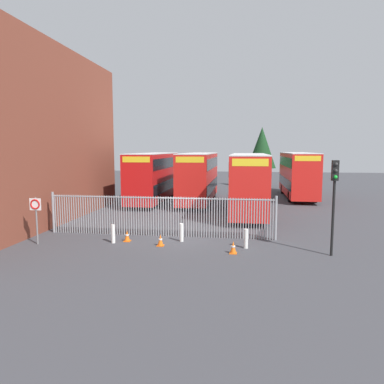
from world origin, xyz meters
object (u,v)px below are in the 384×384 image
Objects in this scene: double_decker_bus_near_gate at (249,181)px; double_decker_bus_behind_fence_left at (199,176)px; bollard_center_front at (181,232)px; bollard_near_left at (113,234)px; traffic_light_kerbside at (334,190)px; double_decker_bus_behind_fence_right at (154,175)px; double_decker_bus_far_back at (298,173)px; traffic_cone_by_gate at (233,247)px; traffic_cone_mid_forecourt at (160,240)px; bollard_near_right at (246,239)px; speed_limit_sign_post at (36,210)px; traffic_cone_near_kerb at (127,236)px.

double_decker_bus_near_gate is 6.65m from double_decker_bus_behind_fence_left.
double_decker_bus_behind_fence_left reaches higher than bollard_center_front.
traffic_light_kerbside is at bearing -4.07° from bollard_near_left.
traffic_light_kerbside is at bearing -51.69° from double_decker_bus_behind_fence_right.
bollard_near_left is at bearing -121.42° from double_decker_bus_far_back.
traffic_cone_by_gate is (7.62, -15.52, -2.13)m from double_decker_bus_behind_fence_right.
traffic_cone_mid_forecourt is at bearing -5.40° from bollard_near_left.
traffic_light_kerbside is (3.82, -0.70, 2.51)m from bollard_near_right.
double_decker_bus_far_back is 20.49m from bollard_center_front.
traffic_cone_mid_forecourt is 6.43m from speed_limit_sign_post.
speed_limit_sign_post reaches higher than bollard_near_right.
double_decker_bus_near_gate is at bearing -116.66° from double_decker_bus_far_back.
traffic_cone_near_kerb is at bearing 173.43° from traffic_light_kerbside.
traffic_light_kerbside is (4.40, 0.30, 2.70)m from traffic_cone_by_gate.
traffic_light_kerbside reaches higher than speed_limit_sign_post.
double_decker_bus_near_gate is 10.91m from double_decker_bus_far_back.
double_decker_bus_far_back is 22.15m from traffic_cone_near_kerb.
traffic_light_kerbside is at bearing -3.66° from traffic_cone_mid_forecourt.
double_decker_bus_near_gate is 18.32× the size of traffic_cone_by_gate.
double_decker_bus_far_back reaches higher than traffic_cone_near_kerb.
double_decker_bus_near_gate reaches higher than traffic_cone_near_kerb.
traffic_cone_by_gate is 1.00× the size of traffic_cone_mid_forecourt.
double_decker_bus_behind_fence_right is (-8.41, 4.85, 0.00)m from double_decker_bus_near_gate.
traffic_cone_mid_forecourt is (-4.20, -0.18, -0.19)m from bollard_near_right.
bollard_near_left is 1.61× the size of traffic_cone_near_kerb.
double_decker_bus_behind_fence_left reaches higher than traffic_cone_mid_forecourt.
speed_limit_sign_post is at bearing -167.23° from bollard_center_front.
traffic_cone_near_kerb is (-11.22, -18.97, -2.13)m from double_decker_bus_far_back.
double_decker_bus_behind_fence_left is 18.32× the size of traffic_cone_near_kerb.
double_decker_bus_behind_fence_left is 15.00m from bollard_near_left.
bollard_center_front is (-8.41, -18.58, -1.95)m from double_decker_bus_far_back.
double_decker_bus_near_gate reaches higher than bollard_near_left.
double_decker_bus_near_gate is 11.01m from traffic_cone_mid_forecourt.
double_decker_bus_far_back reaches higher than bollard_near_left.
double_decker_bus_behind_fence_right is 15.47m from speed_limit_sign_post.
double_decker_bus_behind_fence_right is at bearing 81.74° from speed_limit_sign_post.
bollard_near_right is at bearing 59.69° from traffic_cone_by_gate.
double_decker_bus_behind_fence_left is 17.35m from traffic_light_kerbside.
double_decker_bus_far_back reaches higher than traffic_light_kerbside.
double_decker_bus_near_gate is 18.32× the size of traffic_cone_mid_forecourt.
traffic_light_kerbside is (8.02, -0.51, 2.70)m from traffic_cone_mid_forecourt.
double_decker_bus_near_gate is at bearing 88.78° from bollard_near_right.
bollard_near_left is (-6.94, -9.62, -1.95)m from double_decker_bus_near_gate.
traffic_cone_near_kerb is (2.08, -14.08, -2.13)m from double_decker_bus_behind_fence_right.
double_decker_bus_behind_fence_left is 14.03m from bollard_center_front.
bollard_center_front is (-3.52, -8.83, -1.95)m from double_decker_bus_near_gate.
double_decker_bus_near_gate and double_decker_bus_behind_fence_right have the same top height.
speed_limit_sign_post is at bearing -112.09° from double_decker_bus_behind_fence_left.
double_decker_bus_near_gate is 1.00× the size of double_decker_bus_behind_fence_right.
traffic_cone_near_kerb is (-1.92, 0.63, 0.00)m from traffic_cone_mid_forecourt.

